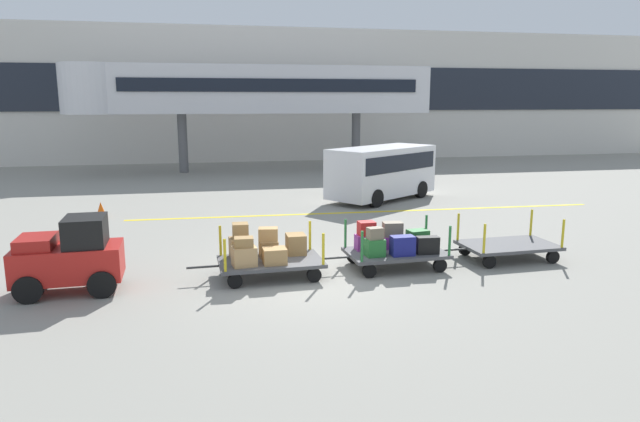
% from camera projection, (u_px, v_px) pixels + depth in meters
% --- Properties ---
extents(ground_plane, '(120.00, 120.00, 0.00)m').
position_uv_depth(ground_plane, '(307.00, 279.00, 12.63)').
color(ground_plane, gray).
extents(apron_lead_line, '(16.86, 0.71, 0.01)m').
position_uv_depth(apron_lead_line, '(370.00, 212.00, 20.16)').
color(apron_lead_line, yellow).
rests_on(apron_lead_line, ground_plane).
extents(terminal_building, '(63.79, 2.51, 8.46)m').
position_uv_depth(terminal_building, '(234.00, 95.00, 36.77)').
color(terminal_building, beige).
rests_on(terminal_building, ground_plane).
extents(jet_bridge, '(19.94, 3.00, 5.80)m').
position_uv_depth(jet_bridge, '(240.00, 90.00, 30.97)').
color(jet_bridge, silver).
rests_on(jet_bridge, ground_plane).
extents(baggage_tug, '(2.14, 1.30, 1.58)m').
position_uv_depth(baggage_tug, '(70.00, 257.00, 11.63)').
color(baggage_tug, red).
rests_on(baggage_tug, ground_plane).
extents(baggage_cart_lead, '(3.03, 1.49, 1.20)m').
position_uv_depth(baggage_cart_lead, '(265.00, 252.00, 12.69)').
color(baggage_cart_lead, '#4C4C4F').
rests_on(baggage_cart_lead, ground_plane).
extents(baggage_cart_middle, '(3.03, 1.49, 1.10)m').
position_uv_depth(baggage_cart_middle, '(394.00, 245.00, 13.38)').
color(baggage_cart_middle, '#4C4C4F').
rests_on(baggage_cart_middle, ground_plane).
extents(baggage_cart_tail, '(3.03, 1.49, 1.10)m').
position_uv_depth(baggage_cart_tail, '(508.00, 246.00, 14.12)').
color(baggage_cart_tail, '#4C4C4F').
rests_on(baggage_cart_tail, ground_plane).
extents(shuttle_van, '(5.03, 4.30, 2.10)m').
position_uv_depth(shuttle_van, '(382.00, 169.00, 22.45)').
color(shuttle_van, silver).
rests_on(shuttle_van, ground_plane).
extents(safety_cone_near, '(0.36, 0.36, 0.55)m').
position_uv_depth(safety_cone_near, '(101.00, 210.00, 19.09)').
color(safety_cone_near, '#EA590F').
rests_on(safety_cone_near, ground_plane).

